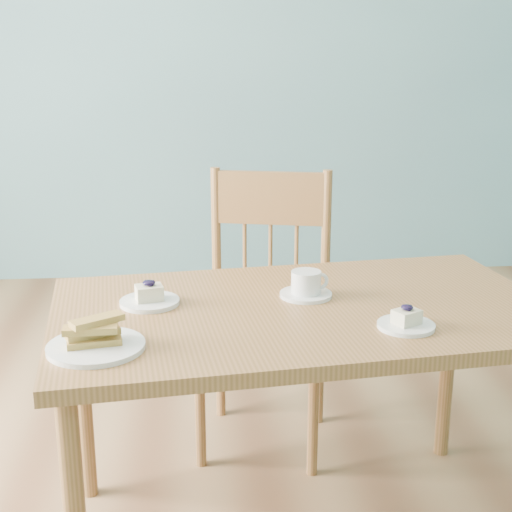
# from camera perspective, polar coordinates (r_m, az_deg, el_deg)

# --- Properties ---
(room) EXTENTS (5.01, 5.01, 2.71)m
(room) POSITION_cam_1_polar(r_m,az_deg,el_deg) (1.98, -4.75, 14.45)
(room) COLOR olive
(room) RESTS_ON ground
(dining_table) EXTENTS (1.44, 0.93, 0.73)m
(dining_table) POSITION_cam_1_polar(r_m,az_deg,el_deg) (1.99, 3.75, -5.96)
(dining_table) COLOR #926037
(dining_table) RESTS_ON ground
(dining_chair) EXTENTS (0.54, 0.53, 1.00)m
(dining_chair) POSITION_cam_1_polar(r_m,az_deg,el_deg) (2.57, 0.73, -4.29)
(dining_chair) COLOR #926037
(dining_chair) RESTS_ON ground
(cheesecake_plate_near) EXTENTS (0.15, 0.15, 0.06)m
(cheesecake_plate_near) POSITION_cam_1_polar(r_m,az_deg,el_deg) (1.85, 11.93, -5.17)
(cheesecake_plate_near) COLOR silver
(cheesecake_plate_near) RESTS_ON dining_table
(cheesecake_plate_far) EXTENTS (0.17, 0.17, 0.07)m
(cheesecake_plate_far) POSITION_cam_1_polar(r_m,az_deg,el_deg) (1.99, -8.52, -3.34)
(cheesecake_plate_far) COLOR silver
(cheesecake_plate_far) RESTS_ON dining_table
(coffee_cup) EXTENTS (0.15, 0.15, 0.07)m
(coffee_cup) POSITION_cam_1_polar(r_m,az_deg,el_deg) (2.03, 4.06, -2.39)
(coffee_cup) COLOR silver
(coffee_cup) RESTS_ON dining_table
(biscotti_plate) EXTENTS (0.23, 0.23, 0.08)m
(biscotti_plate) POSITION_cam_1_polar(r_m,az_deg,el_deg) (1.72, -12.72, -6.59)
(biscotti_plate) COLOR silver
(biscotti_plate) RESTS_ON dining_table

